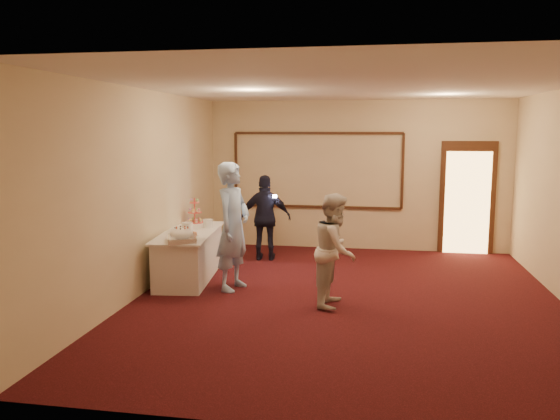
% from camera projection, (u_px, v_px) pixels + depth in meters
% --- Properties ---
extents(floor, '(7.00, 7.00, 0.00)m').
position_uv_depth(floor, '(347.00, 300.00, 7.80)').
color(floor, black).
rests_on(floor, ground).
extents(room_walls, '(6.04, 7.04, 3.02)m').
position_uv_depth(room_walls, '(349.00, 158.00, 7.50)').
color(room_walls, beige).
rests_on(room_walls, floor).
extents(wall_molding, '(3.45, 0.04, 1.55)m').
position_uv_depth(wall_molding, '(317.00, 170.00, 11.08)').
color(wall_molding, '#381E10').
rests_on(wall_molding, room_walls).
extents(doorway, '(1.05, 0.07, 2.20)m').
position_uv_depth(doorway, '(467.00, 199.00, 10.65)').
color(doorway, '#381E10').
rests_on(doorway, floor).
extents(buffet_table, '(1.02, 2.16, 0.77)m').
position_uv_depth(buffet_table, '(190.00, 255.00, 8.91)').
color(buffet_table, silver).
rests_on(buffet_table, floor).
extents(pavlova_tray, '(0.56, 0.63, 0.21)m').
position_uv_depth(pavlova_tray, '(182.00, 236.00, 8.06)').
color(pavlova_tray, silver).
rests_on(pavlova_tray, buffet_table).
extents(cupcake_stand, '(0.33, 0.33, 0.48)m').
position_uv_depth(cupcake_stand, '(195.00, 213.00, 9.72)').
color(cupcake_stand, '#E44A42').
rests_on(cupcake_stand, buffet_table).
extents(plate_stack_a, '(0.19, 0.19, 0.16)m').
position_uv_depth(plate_stack_a, '(187.00, 227.00, 8.82)').
color(plate_stack_a, white).
rests_on(plate_stack_a, buffet_table).
extents(plate_stack_b, '(0.17, 0.17, 0.14)m').
position_uv_depth(plate_stack_b, '(208.00, 223.00, 9.22)').
color(plate_stack_b, white).
rests_on(plate_stack_b, buffet_table).
extents(tart, '(0.28, 0.28, 0.06)m').
position_uv_depth(tart, '(189.00, 235.00, 8.46)').
color(tart, white).
rests_on(tart, buffet_table).
extents(man, '(0.63, 0.80, 1.94)m').
position_uv_depth(man, '(233.00, 226.00, 8.20)').
color(man, '#9EC2F9').
rests_on(man, floor).
extents(woman, '(0.67, 0.82, 1.56)m').
position_uv_depth(woman, '(335.00, 250.00, 7.47)').
color(woman, beige).
rests_on(woman, floor).
extents(guest, '(0.96, 0.48, 1.59)m').
position_uv_depth(guest, '(266.00, 218.00, 10.13)').
color(guest, black).
rests_on(guest, floor).
extents(camera_flash, '(0.08, 0.06, 0.05)m').
position_uv_depth(camera_flash, '(275.00, 196.00, 9.87)').
color(camera_flash, white).
rests_on(camera_flash, guest).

